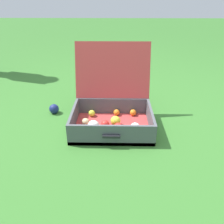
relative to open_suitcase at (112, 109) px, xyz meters
name	(u,v)px	position (x,y,z in m)	size (l,w,h in m)	color
ground_plane	(125,127)	(0.10, -0.05, -0.12)	(16.00, 16.00, 0.00)	#336B28
open_suitcase	(112,109)	(0.00, 0.00, 0.00)	(0.56, 0.57, 0.56)	#B23838
stray_ball_on_grass	(54,109)	(-0.47, 0.17, -0.09)	(0.08, 0.08, 0.08)	navy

